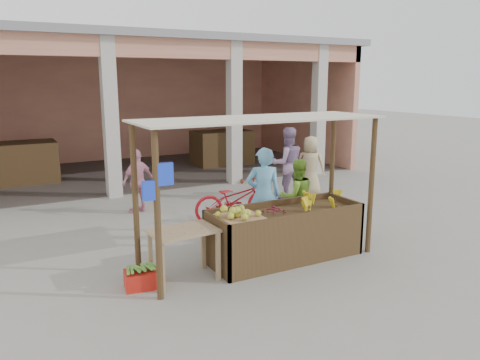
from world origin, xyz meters
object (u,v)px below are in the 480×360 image
red_crate (142,279)px  vendor_blue (263,192)px  vendor_green (297,195)px  side_table (184,238)px  motorcycle (235,198)px  fruit_stall (285,235)px

red_crate → vendor_blue: size_ratio=0.26×
vendor_blue → vendor_green: size_ratio=1.22×
side_table → red_crate: (-0.65, 0.02, -0.52)m
red_crate → vendor_green: 3.62m
vendor_blue → motorcycle: (0.14, 1.41, -0.46)m
vendor_green → side_table: bearing=29.2°
side_table → motorcycle: 3.12m
side_table → vendor_blue: vendor_blue is taller
side_table → motorcycle: size_ratio=0.54×
fruit_stall → vendor_blue: vendor_blue is taller
fruit_stall → red_crate: size_ratio=5.31×
red_crate → motorcycle: bearing=48.5°
fruit_stall → vendor_blue: size_ratio=1.38×
side_table → vendor_blue: size_ratio=0.53×
fruit_stall → motorcycle: size_ratio=1.39×
fruit_stall → vendor_green: vendor_green is taller
red_crate → vendor_blue: vendor_blue is taller
fruit_stall → vendor_blue: bearing=82.3°
red_crate → fruit_stall: bearing=8.0°
side_table → motorcycle: (2.08, 2.32, -0.16)m
vendor_blue → motorcycle: bearing=-73.3°
fruit_stall → vendor_green: bearing=47.0°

